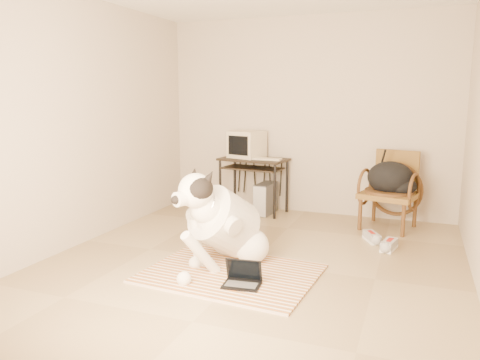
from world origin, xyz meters
The scene contains 15 objects.
floor centered at (0.00, 0.00, 0.00)m, with size 4.50×4.50×0.00m, color #9B845F.
wall_back centered at (0.00, 2.25, 1.35)m, with size 4.50×4.50×0.00m, color #BFAF9D.
wall_front centered at (0.00, -2.25, 1.35)m, with size 4.50×4.50×0.00m, color #BFAF9D.
wall_left centered at (-2.00, 0.00, 1.35)m, with size 4.50×4.50×0.00m, color #BFAF9D.
rug centered at (-0.09, -0.36, 0.01)m, with size 1.62×1.28×0.02m.
dog centered at (-0.25, -0.13, 0.40)m, with size 0.79×1.39×1.03m.
laptop centered at (0.11, -0.59, 0.07)m, with size 0.34×0.26×0.22m.
computer_desk centered at (-0.68, 1.95, 0.66)m, with size 0.98×0.62×0.77m.
crt_monitor centered at (-0.80, 2.00, 0.96)m, with size 0.51×0.50×0.37m.
desk_keyboard centered at (-0.46, 1.87, 0.78)m, with size 0.39×0.14×0.03m, color beige.
pc_tower centered at (-0.49, 1.92, 0.22)m, with size 0.23×0.47×0.43m.
rattan_chair centered at (1.17, 1.82, 0.48)m, with size 0.75×0.74×0.95m.
backpack centered at (1.19, 1.75, 0.63)m, with size 0.59×0.45×0.41m.
sneaker_left centered at (1.03, 1.15, 0.05)m, with size 0.24×0.32×0.10m.
sneaker_right centered at (1.23, 0.91, 0.05)m, with size 0.18×0.32×0.11m.
Camera 1 is at (1.46, -4.16, 1.63)m, focal length 35.00 mm.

